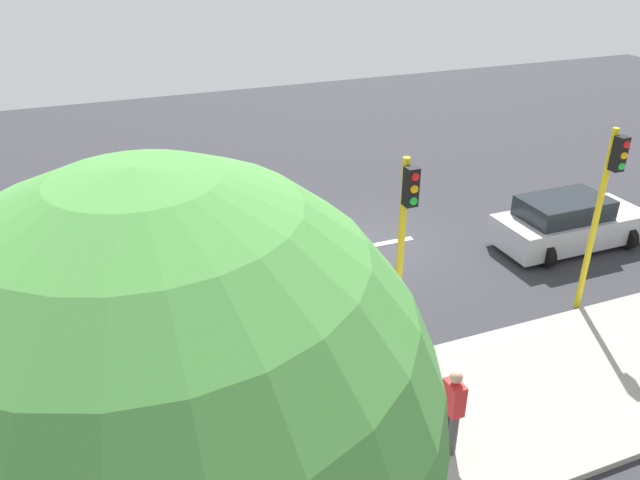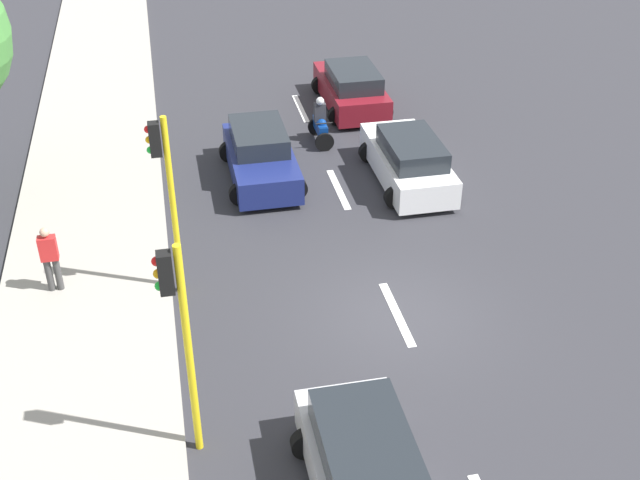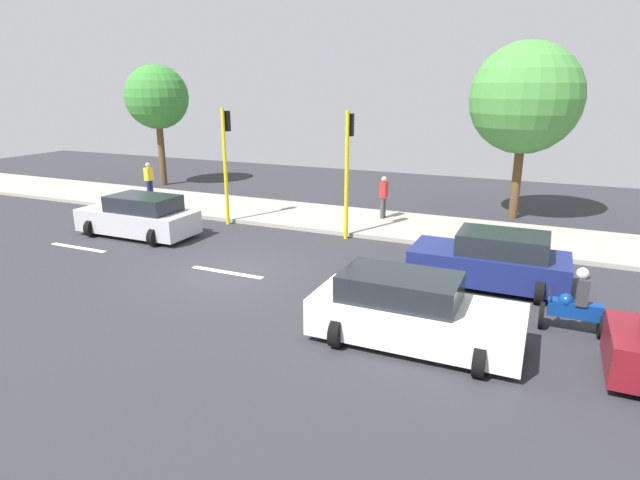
{
  "view_description": "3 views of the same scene",
  "coord_description": "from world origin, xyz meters",
  "px_view_note": "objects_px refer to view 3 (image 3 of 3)",
  "views": [
    {
      "loc": [
        14.28,
        -7.42,
        8.35
      ],
      "look_at": [
        0.92,
        -2.11,
        1.0
      ],
      "focal_mm": 34.8,
      "sensor_mm": 36.0,
      "label": 1
    },
    {
      "loc": [
        4.69,
        13.86,
        11.33
      ],
      "look_at": [
        1.36,
        -2.12,
        0.86
      ],
      "focal_mm": 44.95,
      "sensor_mm": 36.0,
      "label": 2
    },
    {
      "loc": [
        -11.99,
        -8.34,
        5.26
      ],
      "look_at": [
        0.91,
        -2.6,
        1.07
      ],
      "focal_mm": 29.08,
      "sensor_mm": 36.0,
      "label": 3
    }
  ],
  "objects_px": {
    "car_dark_blue": "(491,261)",
    "traffic_light_corner": "(348,157)",
    "car_silver": "(139,217)",
    "traffic_light_midblock": "(226,150)",
    "pedestrian_near_signal": "(384,196)",
    "pedestrian_by_tree": "(149,179)",
    "street_tree_south": "(525,98)",
    "car_white": "(411,312)",
    "street_tree_center": "(157,98)",
    "motorcycle": "(574,305)"
  },
  "relations": [
    {
      "from": "pedestrian_by_tree",
      "to": "traffic_light_corner",
      "type": "xyz_separation_m",
      "value": [
        -2.07,
        -10.84,
        1.87
      ]
    },
    {
      "from": "car_dark_blue",
      "to": "car_silver",
      "type": "xyz_separation_m",
      "value": [
        -0.06,
        12.28,
        0.0
      ]
    },
    {
      "from": "car_white",
      "to": "street_tree_south",
      "type": "bearing_deg",
      "value": -5.13
    },
    {
      "from": "traffic_light_corner",
      "to": "pedestrian_by_tree",
      "type": "bearing_deg",
      "value": 79.18
    },
    {
      "from": "car_dark_blue",
      "to": "pedestrian_near_signal",
      "type": "distance_m",
      "value": 7.36
    },
    {
      "from": "pedestrian_by_tree",
      "to": "traffic_light_midblock",
      "type": "xyz_separation_m",
      "value": [
        -2.07,
        -5.82,
        1.87
      ]
    },
    {
      "from": "car_dark_blue",
      "to": "car_silver",
      "type": "height_order",
      "value": "same"
    },
    {
      "from": "traffic_light_midblock",
      "to": "street_tree_south",
      "type": "height_order",
      "value": "street_tree_south"
    },
    {
      "from": "car_dark_blue",
      "to": "traffic_light_corner",
      "type": "bearing_deg",
      "value": 62.41
    },
    {
      "from": "pedestrian_near_signal",
      "to": "traffic_light_midblock",
      "type": "height_order",
      "value": "traffic_light_midblock"
    },
    {
      "from": "street_tree_center",
      "to": "car_silver",
      "type": "bearing_deg",
      "value": -144.42
    },
    {
      "from": "pedestrian_near_signal",
      "to": "pedestrian_by_tree",
      "type": "relative_size",
      "value": 1.0
    },
    {
      "from": "pedestrian_by_tree",
      "to": "street_tree_south",
      "type": "height_order",
      "value": "street_tree_south"
    },
    {
      "from": "car_silver",
      "to": "pedestrian_by_tree",
      "type": "bearing_deg",
      "value": 38.1
    },
    {
      "from": "pedestrian_near_signal",
      "to": "car_silver",
      "type": "bearing_deg",
      "value": 126.96
    },
    {
      "from": "car_white",
      "to": "traffic_light_corner",
      "type": "distance_m",
      "value": 8.37
    },
    {
      "from": "car_white",
      "to": "car_dark_blue",
      "type": "bearing_deg",
      "value": -15.33
    },
    {
      "from": "car_white",
      "to": "traffic_light_midblock",
      "type": "xyz_separation_m",
      "value": [
        6.93,
        9.15,
        2.22
      ]
    },
    {
      "from": "motorcycle",
      "to": "pedestrian_by_tree",
      "type": "bearing_deg",
      "value": 68.75
    },
    {
      "from": "car_silver",
      "to": "car_white",
      "type": "bearing_deg",
      "value": -110.27
    },
    {
      "from": "car_dark_blue",
      "to": "traffic_light_corner",
      "type": "height_order",
      "value": "traffic_light_corner"
    },
    {
      "from": "car_white",
      "to": "street_tree_center",
      "type": "distance_m",
      "value": 21.79
    },
    {
      "from": "pedestrian_near_signal",
      "to": "traffic_light_midblock",
      "type": "relative_size",
      "value": 0.38
    },
    {
      "from": "pedestrian_near_signal",
      "to": "street_tree_center",
      "type": "relative_size",
      "value": 0.26
    },
    {
      "from": "motorcycle",
      "to": "traffic_light_midblock",
      "type": "distance_m",
      "value": 13.47
    },
    {
      "from": "pedestrian_by_tree",
      "to": "traffic_light_midblock",
      "type": "distance_m",
      "value": 6.45
    },
    {
      "from": "car_white",
      "to": "street_tree_south",
      "type": "xyz_separation_m",
      "value": [
        12.52,
        -1.12,
        4.1
      ]
    },
    {
      "from": "pedestrian_by_tree",
      "to": "pedestrian_near_signal",
      "type": "bearing_deg",
      "value": -86.24
    },
    {
      "from": "traffic_light_midblock",
      "to": "motorcycle",
      "type": "bearing_deg",
      "value": -112.02
    },
    {
      "from": "car_silver",
      "to": "motorcycle",
      "type": "bearing_deg",
      "value": -98.59
    },
    {
      "from": "pedestrian_near_signal",
      "to": "street_tree_south",
      "type": "relative_size",
      "value": 0.24
    },
    {
      "from": "motorcycle",
      "to": "traffic_light_corner",
      "type": "distance_m",
      "value": 9.11
    },
    {
      "from": "pedestrian_near_signal",
      "to": "street_tree_south",
      "type": "height_order",
      "value": "street_tree_south"
    },
    {
      "from": "car_dark_blue",
      "to": "street_tree_center",
      "type": "xyz_separation_m",
      "value": [
        8.51,
        18.41,
        3.98
      ]
    },
    {
      "from": "street_tree_south",
      "to": "motorcycle",
      "type": "bearing_deg",
      "value": -169.12
    },
    {
      "from": "car_silver",
      "to": "street_tree_south",
      "type": "height_order",
      "value": "street_tree_south"
    },
    {
      "from": "pedestrian_near_signal",
      "to": "pedestrian_by_tree",
      "type": "distance_m",
      "value": 11.35
    },
    {
      "from": "car_dark_blue",
      "to": "traffic_light_corner",
      "type": "relative_size",
      "value": 0.92
    },
    {
      "from": "car_white",
      "to": "street_tree_center",
      "type": "xyz_separation_m",
      "value": [
        12.68,
        17.27,
        3.98
      ]
    },
    {
      "from": "car_silver",
      "to": "traffic_light_midblock",
      "type": "distance_m",
      "value": 4.1
    },
    {
      "from": "street_tree_center",
      "to": "street_tree_south",
      "type": "distance_m",
      "value": 18.39
    },
    {
      "from": "traffic_light_corner",
      "to": "traffic_light_midblock",
      "type": "distance_m",
      "value": 5.02
    },
    {
      "from": "car_silver",
      "to": "pedestrian_near_signal",
      "type": "xyz_separation_m",
      "value": [
        5.63,
        -7.49,
        0.35
      ]
    },
    {
      "from": "car_dark_blue",
      "to": "motorcycle",
      "type": "distance_m",
      "value": 3.0
    },
    {
      "from": "car_white",
      "to": "pedestrian_by_tree",
      "type": "relative_size",
      "value": 2.58
    },
    {
      "from": "car_dark_blue",
      "to": "car_silver",
      "type": "relative_size",
      "value": 0.94
    },
    {
      "from": "street_tree_south",
      "to": "pedestrian_by_tree",
      "type": "bearing_deg",
      "value": 102.33
    },
    {
      "from": "car_silver",
      "to": "street_tree_center",
      "type": "xyz_separation_m",
      "value": [
        8.57,
        6.13,
        3.98
      ]
    },
    {
      "from": "car_silver",
      "to": "pedestrian_by_tree",
      "type": "relative_size",
      "value": 2.59
    },
    {
      "from": "traffic_light_corner",
      "to": "street_tree_south",
      "type": "height_order",
      "value": "street_tree_south"
    }
  ]
}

